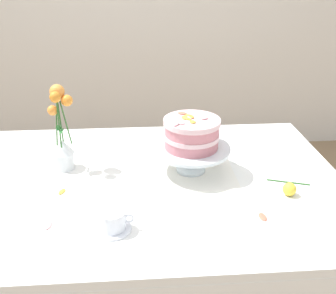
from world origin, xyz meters
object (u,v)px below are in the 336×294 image
teacup (113,222)px  fallen_rose (289,189)px  layer_cake (192,133)px  dining_table (153,202)px  flower_vase (62,136)px  cake_stand (191,151)px

teacup → fallen_rose: teacup is taller
layer_cake → teacup: size_ratio=1.71×
teacup → fallen_rose: size_ratio=0.84×
layer_cake → fallen_rose: (0.31, -0.19, -0.13)m
dining_table → layer_cake: layer_cake is taller
dining_table → flower_vase: size_ratio=4.32×
cake_stand → layer_cake: layer_cake is taller
dining_table → flower_vase: (-0.33, 0.13, 0.22)m
flower_vase → fallen_rose: 0.84m
teacup → fallen_rose: 0.61m
teacup → fallen_rose: bearing=14.6°
layer_cake → flower_vase: 0.48m
teacup → cake_stand: bearing=51.4°
dining_table → teacup: 0.32m
dining_table → teacup: teacup is taller
layer_cake → teacup: 0.46m
layer_cake → teacup: (-0.27, -0.34, -0.13)m
flower_vase → fallen_rose: (0.79, -0.25, -0.11)m
teacup → layer_cake: bearing=51.4°
flower_vase → teacup: size_ratio=2.69×
cake_stand → flower_vase: 0.48m
teacup → dining_table: bearing=65.2°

